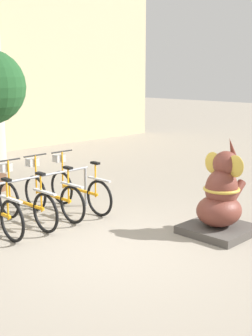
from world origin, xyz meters
name	(u,v)px	position (x,y,z in m)	size (l,w,h in m)	color
ground_plane	(114,248)	(0.00, 0.00, 0.00)	(60.00, 60.00, 0.00)	gray
bike_rack	(35,188)	(-0.01, 1.95, 0.56)	(2.39, 0.05, 0.77)	gray
bicycle_1	(25,201)	(-0.31, 1.82, 0.41)	(0.48, 1.74, 1.06)	black
bicycle_2	(52,194)	(0.29, 1.88, 0.41)	(0.48, 1.74, 1.06)	black
bicycle_3	(78,188)	(0.88, 1.86, 0.41)	(0.48, 1.74, 1.06)	black
elephant_statue	(221,201)	(1.64, -0.74, 0.52)	(1.01, 1.01, 1.54)	#4C4742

